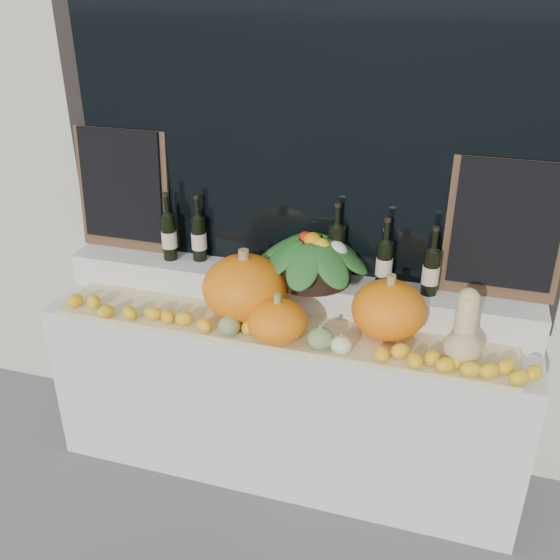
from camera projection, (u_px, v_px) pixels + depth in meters
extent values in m
cube|color=black|center=(303.00, 85.00, 2.71)|extent=(2.40, 0.04, 2.10)
cube|color=black|center=(302.00, 87.00, 2.68)|extent=(2.20, 0.02, 2.00)
cube|color=silver|center=(284.00, 394.00, 3.13)|extent=(2.30, 0.55, 0.88)
cube|color=silver|center=(294.00, 289.00, 3.03)|extent=(2.30, 0.25, 0.16)
cube|color=tan|center=(277.00, 329.00, 2.82)|extent=(2.10, 0.32, 0.02)
ellipsoid|color=orange|center=(245.00, 288.00, 2.84)|extent=(0.44, 0.44, 0.30)
ellipsoid|color=orange|center=(389.00, 310.00, 2.70)|extent=(0.35, 0.35, 0.26)
ellipsoid|color=orange|center=(277.00, 321.00, 2.68)|extent=(0.33, 0.33, 0.19)
ellipsoid|color=tan|center=(462.00, 347.00, 2.54)|extent=(0.16, 0.16, 0.14)
cylinder|color=tan|center=(466.00, 318.00, 2.53)|extent=(0.09, 0.14, 0.18)
sphere|color=tan|center=(469.00, 298.00, 2.54)|extent=(0.09, 0.09, 0.09)
ellipsoid|color=#2B5D1B|center=(320.00, 338.00, 2.64)|extent=(0.12, 0.12, 0.10)
cylinder|color=olive|center=(321.00, 326.00, 2.62)|extent=(0.02, 0.02, 0.02)
ellipsoid|color=#2B5D1B|center=(229.00, 326.00, 2.74)|extent=(0.10, 0.10, 0.09)
cylinder|color=olive|center=(229.00, 315.00, 2.72)|extent=(0.02, 0.02, 0.02)
ellipsoid|color=#F3F0C2|center=(278.00, 334.00, 2.70)|extent=(0.09, 0.09, 0.07)
cylinder|color=olive|center=(278.00, 325.00, 2.68)|extent=(0.02, 0.02, 0.02)
ellipsoid|color=yellow|center=(271.00, 328.00, 2.70)|extent=(0.11, 0.11, 0.12)
cylinder|color=olive|center=(271.00, 313.00, 2.66)|extent=(0.02, 0.02, 0.02)
ellipsoid|color=#F3F0C2|center=(341.00, 345.00, 2.61)|extent=(0.09, 0.09, 0.08)
cylinder|color=olive|center=(342.00, 335.00, 2.59)|extent=(0.02, 0.02, 0.02)
cylinder|color=black|center=(312.00, 268.00, 2.93)|extent=(0.37, 0.37, 0.11)
cylinder|color=black|center=(169.00, 237.00, 3.10)|extent=(0.07, 0.07, 0.23)
cylinder|color=black|center=(166.00, 206.00, 3.03)|extent=(0.03, 0.03, 0.10)
cylinder|color=beige|center=(169.00, 239.00, 3.11)|extent=(0.08, 0.08, 0.08)
cylinder|color=black|center=(165.00, 195.00, 3.00)|extent=(0.03, 0.03, 0.02)
cylinder|color=black|center=(199.00, 239.00, 3.10)|extent=(0.07, 0.07, 0.22)
cylinder|color=black|center=(197.00, 208.00, 3.02)|extent=(0.03, 0.03, 0.10)
cylinder|color=beige|center=(199.00, 241.00, 3.10)|extent=(0.08, 0.08, 0.08)
cylinder|color=black|center=(196.00, 197.00, 3.00)|extent=(0.03, 0.03, 0.02)
cylinder|color=black|center=(336.00, 252.00, 2.92)|extent=(0.08, 0.08, 0.25)
cylinder|color=black|center=(338.00, 217.00, 2.84)|extent=(0.03, 0.03, 0.10)
cylinder|color=beige|center=(336.00, 254.00, 2.92)|extent=(0.08, 0.08, 0.08)
cylinder|color=black|center=(338.00, 205.00, 2.81)|extent=(0.03, 0.03, 0.02)
cylinder|color=black|center=(384.00, 264.00, 2.84)|extent=(0.07, 0.07, 0.22)
cylinder|color=black|center=(387.00, 232.00, 2.77)|extent=(0.03, 0.03, 0.10)
cylinder|color=beige|center=(384.00, 266.00, 2.84)|extent=(0.08, 0.08, 0.08)
cylinder|color=black|center=(388.00, 220.00, 2.74)|extent=(0.03, 0.03, 0.02)
cylinder|color=black|center=(431.00, 273.00, 2.77)|extent=(0.07, 0.07, 0.21)
cylinder|color=black|center=(435.00, 241.00, 2.70)|extent=(0.03, 0.03, 0.10)
cylinder|color=beige|center=(430.00, 275.00, 2.78)|extent=(0.08, 0.08, 0.08)
cylinder|color=black|center=(436.00, 229.00, 2.68)|extent=(0.03, 0.03, 0.02)
cube|color=#4C331E|center=(123.00, 190.00, 3.15)|extent=(0.50, 0.06, 0.62)
cube|color=black|center=(121.00, 186.00, 3.12)|extent=(0.44, 0.06, 0.56)
cube|color=#4C331E|center=(505.00, 231.00, 2.67)|extent=(0.50, 0.06, 0.62)
cube|color=black|center=(506.00, 226.00, 2.65)|extent=(0.44, 0.06, 0.56)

